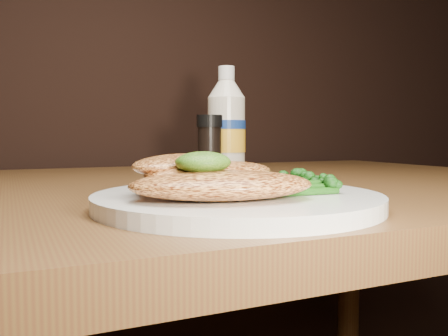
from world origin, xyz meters
name	(u,v)px	position (x,y,z in m)	size (l,w,h in m)	color
plate	(237,200)	(-0.08, 0.80, 0.76)	(0.28, 0.28, 0.01)	white
chicken_front	(222,185)	(-0.12, 0.76, 0.78)	(0.16, 0.09, 0.03)	#E39248
chicken_mid	(211,173)	(-0.11, 0.81, 0.78)	(0.15, 0.07, 0.02)	#E39248
chicken_back	(180,164)	(-0.13, 0.84, 0.79)	(0.14, 0.07, 0.02)	#E39248
pesto_front	(203,162)	(-0.13, 0.77, 0.80)	(0.05, 0.05, 0.02)	#0E3507
broccolini_bundle	(272,181)	(-0.04, 0.80, 0.77)	(0.13, 0.10, 0.02)	#1B5412
mayo_bottle	(226,121)	(0.06, 1.14, 0.84)	(0.07, 0.07, 0.19)	beige
pepper_grinder	(210,147)	(0.02, 1.11, 0.80)	(0.04, 0.04, 0.10)	black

